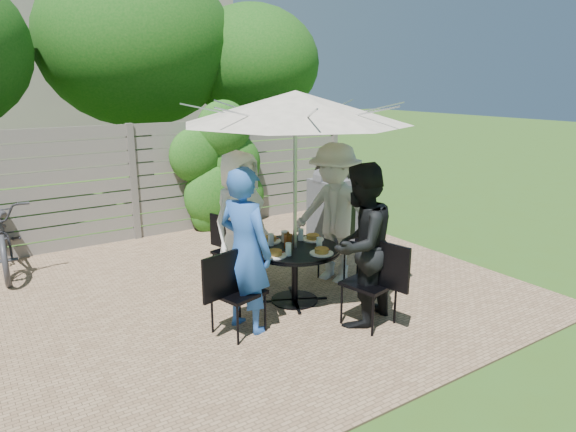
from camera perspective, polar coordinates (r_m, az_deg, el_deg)
backyard_envelope at (r=15.42m, az=-25.22°, el=13.96°), size 60.00×60.00×5.00m
patio_table at (r=5.84m, az=0.75°, el=-5.39°), size 1.29×1.29×0.66m
umbrella at (r=5.49m, az=0.82°, el=11.98°), size 3.14×3.14×2.38m
chair_back at (r=6.50m, az=-6.15°, el=-5.31°), size 0.50×0.65×0.85m
person_back at (r=6.23m, az=-5.40°, el=-0.45°), size 0.96×0.79×1.70m
chair_left at (r=5.23m, az=-5.63°, el=-10.25°), size 0.69×0.53×0.91m
person_left at (r=5.11m, az=-4.76°, el=-3.88°), size 0.59×0.72×1.70m
chair_front at (r=5.44m, az=9.08°, el=-9.21°), size 0.54×0.72×0.95m
person_front at (r=5.29m, az=8.04°, el=-3.25°), size 1.00×0.89×1.71m
chair_right at (r=6.67m, az=5.67°, el=-4.63°), size 0.68×0.56×0.89m
person_right at (r=6.38m, az=5.18°, el=0.22°), size 1.00×1.29×1.76m
plate_back at (r=5.98m, az=-2.02°, el=-2.64°), size 0.26×0.26×0.06m
plate_left at (r=5.50m, az=-1.46°, el=-4.22°), size 0.26×0.26×0.06m
plate_front at (r=5.58m, az=3.75°, el=-3.98°), size 0.26×0.26×0.06m
plate_right at (r=6.05m, az=2.78°, el=-2.44°), size 0.26×0.26×0.06m
glass_back at (r=5.83m, az=-1.91°, el=-2.64°), size 0.07×0.07×0.14m
glass_left at (r=5.50m, az=0.04°, el=-3.72°), size 0.07×0.07×0.14m
glass_front at (r=5.70m, az=3.50°, el=-3.07°), size 0.07×0.07×0.14m
glass_right at (r=6.01m, az=1.42°, el=-2.07°), size 0.07×0.07×0.14m
syrup_jug at (r=5.73m, az=0.01°, el=-2.82°), size 0.09×0.09×0.16m
coffee_cup at (r=5.96m, az=-0.37°, el=-2.33°), size 0.08×0.08×0.12m
bicycle at (r=7.80m, az=-29.11°, el=-1.71°), size 0.81×1.99×1.03m
bbq_grill at (r=7.97m, az=5.08°, el=1.28°), size 0.68×0.52×1.36m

